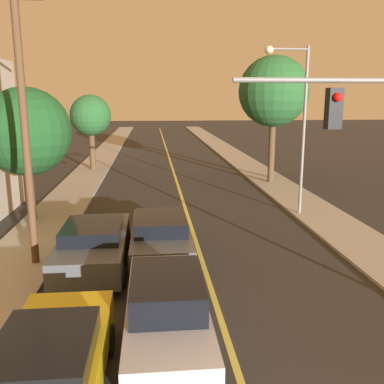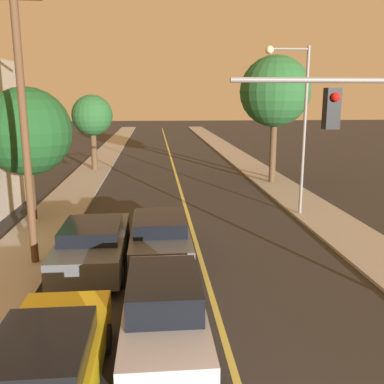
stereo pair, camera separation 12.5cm
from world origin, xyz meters
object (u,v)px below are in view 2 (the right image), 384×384
(car_near_lane_second, at_px, (160,234))
(streetlamp_right, at_px, (296,109))
(tree_left_near, at_px, (27,132))
(tree_right_near, at_px, (276,96))
(utility_pole_left, at_px, (24,123))
(car_near_lane_front, at_px, (164,307))
(car_outer_lane_second, at_px, (93,244))
(tree_left_far, at_px, (92,116))
(tree_right_far, at_px, (275,92))
(car_outer_lane_front, at_px, (44,368))

(car_near_lane_second, height_order, streetlamp_right, streetlamp_right)
(car_near_lane_second, bearing_deg, tree_left_near, 139.51)
(tree_right_near, bearing_deg, utility_pole_left, -130.09)
(car_near_lane_front, height_order, car_outer_lane_second, car_near_lane_front)
(utility_pole_left, bearing_deg, tree_right_near, 49.91)
(car_near_lane_front, xyz_separation_m, car_near_lane_second, (-0.00, 5.43, -0.09))
(utility_pole_left, distance_m, tree_left_far, 18.65)
(car_outer_lane_second, xyz_separation_m, tree_left_near, (-3.36, 5.63, 3.14))
(streetlamp_right, xyz_separation_m, tree_right_far, (1.16, 7.48, 0.85))
(car_outer_lane_front, relative_size, streetlamp_right, 0.65)
(car_near_lane_front, xyz_separation_m, tree_right_far, (7.24, 17.48, 4.86))
(tree_left_near, height_order, tree_right_near, tree_right_near)
(car_near_lane_second, distance_m, tree_right_far, 14.90)
(car_outer_lane_second, relative_size, tree_left_far, 0.91)
(car_near_lane_front, xyz_separation_m, utility_pole_left, (-4.08, 4.89, 3.75))
(car_outer_lane_second, height_order, tree_right_near, tree_right_near)
(car_near_lane_front, height_order, tree_left_far, tree_left_far)
(car_near_lane_front, bearing_deg, car_outer_lane_second, 115.36)
(car_near_lane_front, relative_size, tree_left_far, 0.95)
(car_near_lane_second, height_order, tree_left_far, tree_left_far)
(car_outer_lane_second, bearing_deg, car_near_lane_front, -64.64)
(tree_right_far, bearing_deg, car_near_lane_second, -121.00)
(tree_left_far, bearing_deg, tree_right_far, -27.02)
(tree_left_near, bearing_deg, tree_left_far, 86.25)
(tree_right_near, xyz_separation_m, tree_right_far, (-0.48, -1.41, 0.22))
(car_outer_lane_front, bearing_deg, streetlamp_right, 55.25)
(utility_pole_left, bearing_deg, car_outer_lane_front, -73.80)
(tree_left_near, bearing_deg, utility_pole_left, -74.94)
(car_near_lane_front, bearing_deg, tree_left_far, 101.08)
(streetlamp_right, relative_size, tree_right_near, 1.06)
(car_outer_lane_front, bearing_deg, tree_left_near, 105.70)
(utility_pole_left, bearing_deg, tree_left_far, 91.62)
(car_outer_lane_second, distance_m, tree_right_far, 16.76)
(tree_left_far, distance_m, tree_right_far, 13.40)
(car_near_lane_second, bearing_deg, streetlamp_right, 36.91)
(car_near_lane_front, relative_size, tree_right_near, 0.74)
(car_near_lane_front, bearing_deg, tree_left_near, 118.46)
(utility_pole_left, xyz_separation_m, tree_left_far, (-0.53, 18.63, -0.55))
(car_outer_lane_second, height_order, tree_left_near, tree_left_near)
(car_outer_lane_front, xyz_separation_m, utility_pole_left, (-1.95, 6.72, 3.85))
(streetlamp_right, xyz_separation_m, tree_right_near, (1.63, 8.89, 0.63))
(utility_pole_left, relative_size, tree_right_far, 1.11)
(car_near_lane_second, relative_size, streetlamp_right, 0.69)
(car_near_lane_front, bearing_deg, utility_pole_left, 129.82)
(car_near_lane_front, distance_m, streetlamp_right, 12.38)
(car_near_lane_second, bearing_deg, tree_right_far, 59.00)
(utility_pole_left, distance_m, tree_right_near, 18.33)
(car_outer_lane_front, bearing_deg, car_near_lane_front, 40.72)
(car_outer_lane_second, relative_size, tree_right_far, 0.64)
(car_outer_lane_front, bearing_deg, tree_left_far, 95.59)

